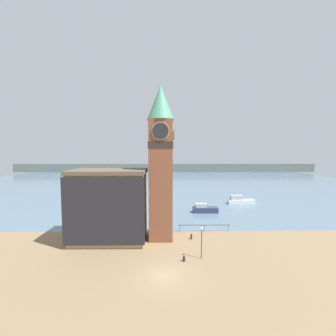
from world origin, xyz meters
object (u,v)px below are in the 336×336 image
object	(u,v)px
lamp_post	(202,237)
boat_far	(240,201)
mooring_bollard_near	(191,236)
mooring_bollard_far	(184,258)
pier_building	(109,205)
clock_tower	(161,159)
boat_near	(204,209)

from	to	relation	value
lamp_post	boat_far	bearing A→B (deg)	63.36
mooring_bollard_near	mooring_bollard_far	world-z (taller)	mooring_bollard_near
pier_building	clock_tower	bearing A→B (deg)	4.80
clock_tower	boat_far	size ratio (longest dim) A/B	3.34
boat_far	pier_building	bearing A→B (deg)	-142.37
boat_near	mooring_bollard_near	size ratio (longest dim) A/B	6.60
clock_tower	mooring_bollard_far	bearing A→B (deg)	-68.07
clock_tower	boat_near	distance (m)	19.55
pier_building	boat_near	bearing A→B (deg)	41.59
boat_near	clock_tower	bearing A→B (deg)	-121.75
boat_far	clock_tower	bearing A→B (deg)	-133.77
pier_building	lamp_post	world-z (taller)	pier_building
boat_far	mooring_bollard_far	world-z (taller)	boat_far
clock_tower	boat_near	size ratio (longest dim) A/B	4.23
lamp_post	clock_tower	bearing A→B (deg)	128.31
boat_near	mooring_bollard_far	world-z (taller)	boat_near
mooring_bollard_near	lamp_post	world-z (taller)	lamp_post
boat_far	mooring_bollard_near	world-z (taller)	boat_far
pier_building	lamp_post	size ratio (longest dim) A/B	2.78
boat_far	lamp_post	world-z (taller)	lamp_post
pier_building	mooring_bollard_far	bearing A→B (deg)	-31.99
clock_tower	boat_far	world-z (taller)	clock_tower
boat_far	lamp_post	distance (m)	30.78
clock_tower	mooring_bollard_far	world-z (taller)	clock_tower
mooring_bollard_far	boat_near	bearing A→B (deg)	73.77
boat_far	mooring_bollard_near	size ratio (longest dim) A/B	8.35
mooring_bollard_near	mooring_bollard_far	distance (m)	6.70
mooring_bollard_far	lamp_post	xyz separation A→B (m)	(2.13, 0.70, 2.31)
pier_building	mooring_bollard_near	world-z (taller)	pier_building
pier_building	mooring_bollard_near	size ratio (longest dim) A/B	13.46
pier_building	boat_far	distance (m)	34.23
boat_far	mooring_bollard_far	size ratio (longest dim) A/B	10.06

